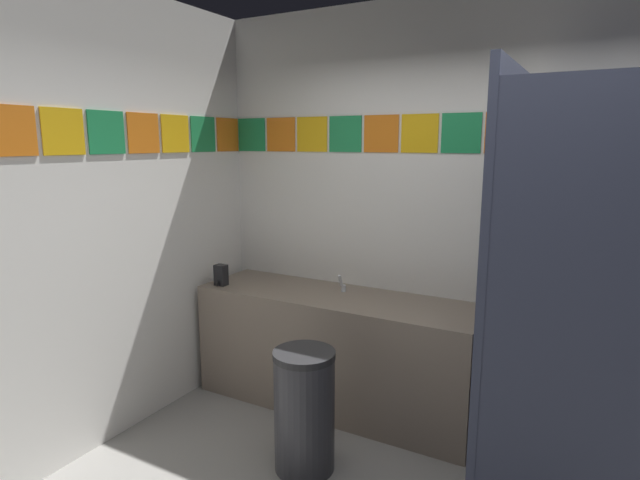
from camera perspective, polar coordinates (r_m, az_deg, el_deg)
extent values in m
cube|color=white|center=(3.61, 17.24, 2.63)|extent=(3.94, 0.08, 2.87)
cube|color=#1E8C4C|center=(4.30, -7.55, 11.44)|extent=(0.26, 0.01, 0.26)
cube|color=orange|center=(4.14, -4.35, 11.53)|extent=(0.26, 0.01, 0.26)
cube|color=yellow|center=(3.99, -0.90, 11.59)|extent=(0.26, 0.01, 0.26)
cube|color=#1E8C4C|center=(3.86, 2.81, 11.60)|extent=(0.26, 0.01, 0.26)
cube|color=orange|center=(3.75, 6.76, 11.57)|extent=(0.26, 0.01, 0.26)
cube|color=yellow|center=(3.65, 10.94, 11.48)|extent=(0.26, 0.01, 0.26)
cube|color=#1E8C4C|center=(3.57, 15.32, 11.31)|extent=(0.26, 0.01, 0.26)
cube|color=orange|center=(3.51, 19.86, 11.08)|extent=(0.26, 0.01, 0.26)
cube|color=yellow|center=(3.48, 24.52, 10.76)|extent=(0.26, 0.01, 0.26)
cube|color=#1E8C4C|center=(3.46, 29.23, 10.38)|extent=(0.26, 0.01, 0.26)
cube|color=white|center=(3.35, -26.17, 1.40)|extent=(0.08, 3.17, 2.87)
cube|color=orange|center=(3.12, -30.89, 10.33)|extent=(0.01, 0.26, 0.26)
cube|color=yellow|center=(3.28, -26.49, 10.67)|extent=(0.01, 0.26, 0.26)
cube|color=#1E8C4C|center=(3.45, -22.50, 10.92)|extent=(0.01, 0.26, 0.26)
cube|color=orange|center=(3.64, -18.91, 11.10)|extent=(0.01, 0.26, 0.26)
cube|color=yellow|center=(3.84, -15.68, 11.23)|extent=(0.01, 0.26, 0.26)
cube|color=#1E8C4C|center=(4.06, -12.77, 11.32)|extent=(0.01, 0.26, 0.26)
cube|color=orange|center=(4.28, -10.16, 11.37)|extent=(0.01, 0.26, 0.26)
cube|color=gray|center=(3.85, 1.80, -12.10)|extent=(2.06, 0.62, 0.84)
cube|color=gray|center=(3.97, 3.79, -5.58)|extent=(2.06, 0.03, 0.08)
cylinder|color=silver|center=(3.70, 1.62, -7.05)|extent=(0.34, 0.34, 0.10)
cylinder|color=silver|center=(3.80, 2.60, -5.33)|extent=(0.04, 0.04, 0.05)
cylinder|color=silver|center=(3.73, 2.27, -4.49)|extent=(0.02, 0.06, 0.09)
cube|color=black|center=(4.01, -10.87, -3.81)|extent=(0.09, 0.07, 0.16)
cylinder|color=black|center=(4.00, -11.26, -4.78)|extent=(0.02, 0.02, 0.03)
cube|color=#33384C|center=(2.86, 20.22, -6.09)|extent=(0.04, 1.50, 2.24)
cube|color=#33384C|center=(2.14, 29.24, -12.49)|extent=(0.90, 0.04, 2.06)
cylinder|color=silver|center=(2.13, 17.82, -8.48)|extent=(0.02, 0.02, 0.10)
cylinder|color=white|center=(3.43, 28.15, -20.62)|extent=(0.38, 0.38, 0.40)
torus|color=white|center=(3.33, 28.49, -17.43)|extent=(0.39, 0.39, 0.05)
cube|color=white|center=(3.45, 28.79, -13.56)|extent=(0.34, 0.17, 0.34)
cylinder|color=#333338|center=(3.19, -1.73, -18.62)|extent=(0.36, 0.36, 0.70)
cylinder|color=#262628|center=(3.03, -1.77, -12.55)|extent=(0.36, 0.36, 0.04)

